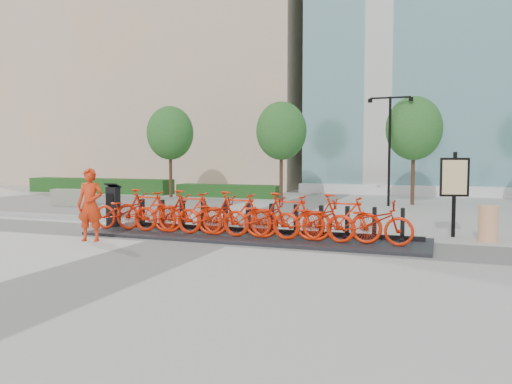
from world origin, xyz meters
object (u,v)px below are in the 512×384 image
(kiosk, at_px, (113,206))
(map_sign, at_px, (454,181))
(bike_0, at_px, (125,211))
(worker_red, at_px, (90,205))
(construction_barrel, at_px, (488,223))
(jersey_barrier, at_px, (73,197))

(kiosk, bearing_deg, map_sign, 8.14)
(bike_0, distance_m, worker_red, 1.65)
(bike_0, xyz_separation_m, kiosk, (-0.80, 0.52, 0.10))
(bike_0, bearing_deg, map_sign, -74.80)
(kiosk, relative_size, worker_red, 0.70)
(bike_0, distance_m, map_sign, 9.57)
(bike_0, bearing_deg, construction_barrel, -78.41)
(bike_0, relative_size, jersey_barrier, 1.07)
(map_sign, bearing_deg, bike_0, 178.67)
(bike_0, distance_m, kiosk, 0.96)
(kiosk, distance_m, worker_red, 2.31)
(jersey_barrier, height_order, map_sign, map_sign)
(jersey_barrier, bearing_deg, worker_red, -55.51)
(kiosk, relative_size, jersey_barrier, 0.69)
(construction_barrel, height_order, jersey_barrier, construction_barrel)
(bike_0, bearing_deg, jersey_barrier, 49.50)
(kiosk, xyz_separation_m, map_sign, (9.99, 1.98, 0.85))
(kiosk, bearing_deg, construction_barrel, 5.03)
(map_sign, bearing_deg, worker_red, -172.33)
(jersey_barrier, relative_size, map_sign, 0.82)
(bike_0, distance_m, jersey_barrier, 9.45)
(kiosk, relative_size, map_sign, 0.57)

